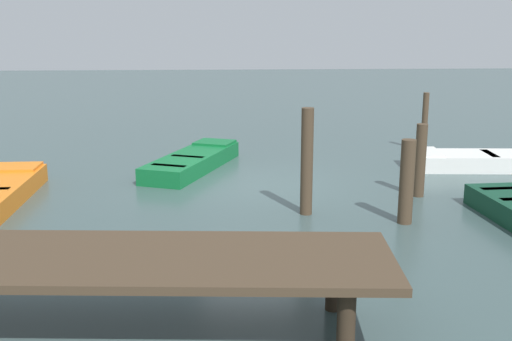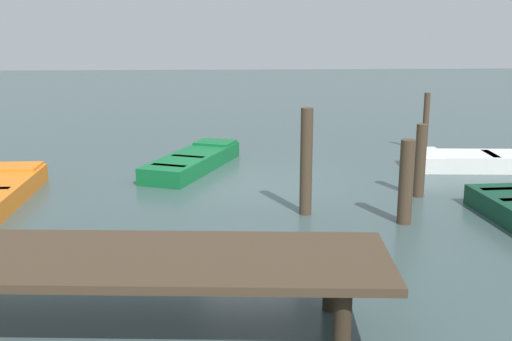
# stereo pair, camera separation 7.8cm
# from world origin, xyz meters

# --- Properties ---
(ground_plane) EXTENTS (80.00, 80.00, 0.00)m
(ground_plane) POSITION_xyz_m (0.00, 0.00, 0.00)
(ground_plane) COLOR #384C4C
(dock_segment) EXTENTS (6.28, 2.26, 0.95)m
(dock_segment) POSITION_xyz_m (1.95, 6.69, 0.85)
(dock_segment) COLOR #423323
(dock_segment) RESTS_ON ground_plane
(rowboat_green) EXTENTS (2.46, 4.01, 0.46)m
(rowboat_green) POSITION_xyz_m (1.49, -1.75, 0.22)
(rowboat_green) COLOR #0F602D
(rowboat_green) RESTS_ON ground_plane
(rowboat_white) EXTENTS (3.68, 1.57, 0.46)m
(rowboat_white) POSITION_xyz_m (-5.76, -1.33, 0.22)
(rowboat_white) COLOR silver
(rowboat_white) RESTS_ON ground_plane
(mooring_piling_near_left) EXTENTS (0.26, 0.26, 1.56)m
(mooring_piling_near_left) POSITION_xyz_m (-2.54, 2.92, 0.78)
(mooring_piling_near_left) COLOR #423323
(mooring_piling_near_left) RESTS_ON ground_plane
(mooring_piling_far_left) EXTENTS (0.23, 0.23, 1.56)m
(mooring_piling_far_left) POSITION_xyz_m (-3.40, 1.14, 0.78)
(mooring_piling_far_left) COLOR #423323
(mooring_piling_far_left) RESTS_ON ground_plane
(mooring_piling_mid_left) EXTENTS (0.23, 0.23, 2.06)m
(mooring_piling_mid_left) POSITION_xyz_m (-0.81, 2.23, 1.03)
(mooring_piling_mid_left) COLOR #423323
(mooring_piling_mid_left) RESTS_ON ground_plane
(mooring_piling_mid_right) EXTENTS (0.17, 0.17, 1.70)m
(mooring_piling_mid_right) POSITION_xyz_m (-5.17, -3.72, 0.85)
(mooring_piling_mid_right) COLOR #423323
(mooring_piling_mid_right) RESTS_ON ground_plane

